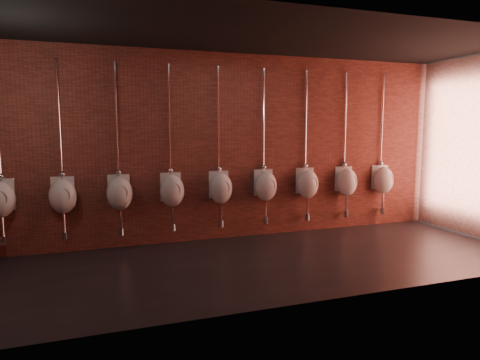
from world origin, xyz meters
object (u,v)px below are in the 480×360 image
at_px(urinal_3, 172,190).
at_px(urinal_6, 307,183).
at_px(urinal_1, 63,195).
at_px(urinal_4, 221,187).
at_px(urinal_7, 347,181).
at_px(urinal_5, 266,185).
at_px(urinal_0, 1,198).
at_px(urinal_2, 120,192).
at_px(urinal_8, 383,179).

distance_m(urinal_3, urinal_6, 2.50).
relative_size(urinal_1, urinal_3, 1.00).
xyz_separation_m(urinal_4, urinal_7, (2.50, 0.00, 0.00)).
distance_m(urinal_5, urinal_7, 1.67).
distance_m(urinal_1, urinal_4, 2.50).
bearing_deg(urinal_5, urinal_0, 180.00).
relative_size(urinal_3, urinal_6, 1.00).
relative_size(urinal_1, urinal_4, 1.00).
height_order(urinal_3, urinal_5, same).
xyz_separation_m(urinal_0, urinal_6, (5.00, 0.00, 0.00)).
height_order(urinal_3, urinal_4, same).
relative_size(urinal_2, urinal_5, 1.00).
xyz_separation_m(urinal_2, urinal_7, (4.16, 0.00, 0.00)).
xyz_separation_m(urinal_3, urinal_6, (2.50, 0.00, 0.00)).
distance_m(urinal_1, urinal_6, 4.16).
distance_m(urinal_7, urinal_8, 0.83).
height_order(urinal_1, urinal_2, same).
distance_m(urinal_3, urinal_7, 3.33).
xyz_separation_m(urinal_0, urinal_2, (1.67, 0.00, 0.00)).
distance_m(urinal_2, urinal_6, 3.33).
bearing_deg(urinal_1, urinal_8, 0.00).
distance_m(urinal_6, urinal_7, 0.83).
relative_size(urinal_6, urinal_7, 1.00).
bearing_deg(urinal_2, urinal_7, 0.00).
xyz_separation_m(urinal_0, urinal_7, (5.83, 0.00, 0.00)).
bearing_deg(urinal_5, urinal_1, 180.00).
xyz_separation_m(urinal_1, urinal_6, (4.16, 0.00, 0.00)).
height_order(urinal_3, urinal_6, same).
bearing_deg(urinal_2, urinal_6, 0.00).
bearing_deg(urinal_3, urinal_6, 0.00).
height_order(urinal_2, urinal_6, same).
bearing_deg(urinal_8, urinal_0, 180.00).
xyz_separation_m(urinal_4, urinal_8, (3.33, 0.00, 0.00)).
relative_size(urinal_2, urinal_7, 1.00).
bearing_deg(urinal_6, urinal_4, 180.00).
bearing_deg(urinal_0, urinal_8, 0.00).
xyz_separation_m(urinal_1, urinal_8, (5.83, 0.00, 0.00)).
distance_m(urinal_4, urinal_8, 3.33).
bearing_deg(urinal_0, urinal_2, 0.00).
distance_m(urinal_2, urinal_3, 0.83).
relative_size(urinal_0, urinal_2, 1.00).
height_order(urinal_2, urinal_5, same).
xyz_separation_m(urinal_2, urinal_8, (5.00, 0.00, 0.00)).
relative_size(urinal_0, urinal_1, 1.00).
xyz_separation_m(urinal_4, urinal_5, (0.83, 0.00, 0.00)).
height_order(urinal_1, urinal_6, same).
distance_m(urinal_1, urinal_8, 5.83).
height_order(urinal_4, urinal_8, same).
distance_m(urinal_3, urinal_8, 4.16).
relative_size(urinal_5, urinal_8, 1.00).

